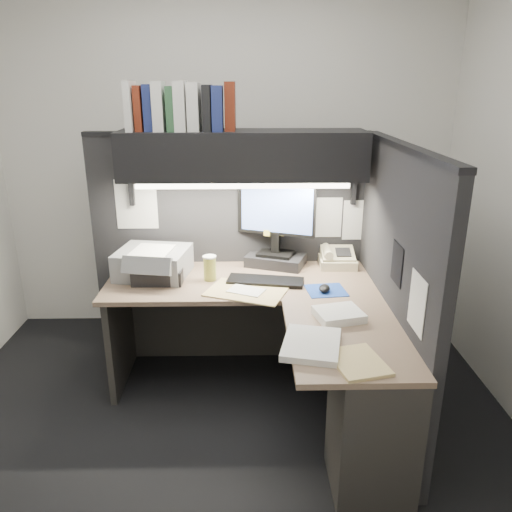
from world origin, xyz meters
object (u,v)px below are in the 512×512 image
overhead_shelf (243,155)px  notebook_stack (159,273)px  coffee_cup (210,269)px  keyboard (265,281)px  telephone (337,258)px  desk (297,364)px  printer (153,263)px  monitor (276,234)px

overhead_shelf → notebook_stack: overhead_shelf is taller
notebook_stack → coffee_cup: bearing=-1.1°
keyboard → telephone: bearing=41.3°
coffee_cup → overhead_shelf: bearing=41.5°
desk → printer: size_ratio=3.85×
desk → monitor: (-0.08, 0.82, 0.52)m
keyboard → telephone: (0.51, 0.31, 0.04)m
desk → notebook_stack: notebook_stack is taller
desk → notebook_stack: 1.07m
monitor → printer: monitor is taller
monitor → keyboard: size_ratio=1.21×
desk → monitor: size_ratio=2.94×
notebook_stack → keyboard: bearing=-5.3°
overhead_shelf → monitor: (0.22, 0.07, -0.54)m
overhead_shelf → coffee_cup: 0.75m
printer → coffee_cup: bearing=-3.7°
telephone → coffee_cup: size_ratio=1.70×
keyboard → coffee_cup: size_ratio=3.17×
monitor → keyboard: (-0.08, -0.31, -0.22)m
desk → printer: bearing=143.9°
keyboard → printer: bearing=179.0°
overhead_shelf → telephone: overhead_shelf is taller
keyboard → printer: 0.75m
telephone → notebook_stack: telephone is taller
monitor → telephone: monitor is taller
monitor → printer: (-0.81, -0.17, -0.14)m
keyboard → notebook_stack: size_ratio=1.54×
monitor → keyboard: bearing=-84.5°
keyboard → telephone: size_ratio=1.87×
telephone → printer: bearing=-170.8°
desk → telephone: size_ratio=6.61×
overhead_shelf → printer: overhead_shelf is taller
overhead_shelf → notebook_stack: 0.92m
overhead_shelf → monitor: 0.59m
overhead_shelf → desk: bearing=-68.2°
monitor → printer: size_ratio=1.31×
desk → printer: (-0.89, 0.65, 0.38)m
overhead_shelf → coffee_cup: (-0.22, -0.19, -0.69)m
desk → monitor: 0.97m
printer → keyboard: bearing=-1.7°
printer → notebook_stack: 0.10m
telephone → coffee_cup: coffee_cup is taller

